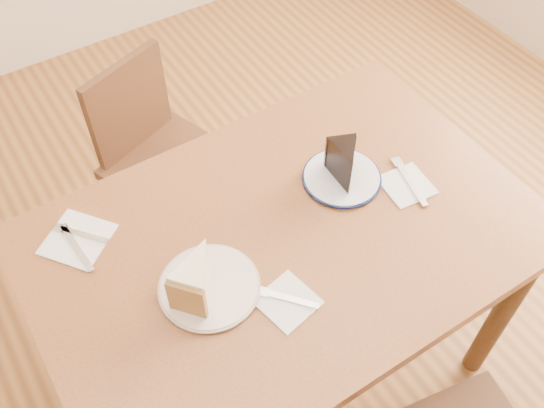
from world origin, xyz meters
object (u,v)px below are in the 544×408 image
Objects in this scene: table at (285,257)px; plate_cream at (209,287)px; chair_far at (162,157)px; carrot_cake at (198,276)px; plate_navy at (342,178)px; chocolate_cake at (345,166)px.

plate_cream reaches higher than table.
chair_far is 0.84m from carrot_cake.
plate_cream is 1.13× the size of plate_navy.
plate_navy is 0.06m from chocolate_cake.
carrot_cake is at bearing -168.51° from plate_navy.
table is at bearing 8.37° from plate_cream.
plate_cream is at bearing 34.25° from chocolate_cake.
carrot_cake reaches higher than plate_navy.
carrot_cake is (-0.46, -0.09, 0.05)m from plate_navy.
plate_cream is 1.89× the size of carrot_cake.
carrot_cake is at bearing 160.95° from plate_cream.
chocolate_cake reaches higher than plate_cream.
chocolate_cake is at bearing 14.98° from table.
carrot_cake is (-0.21, -0.72, 0.39)m from chair_far.
chair_far is at bearing 93.42° from table.
table is 0.27m from chocolate_cake.
plate_navy is 1.89× the size of chocolate_cake.
plate_cream is (-0.19, -0.73, 0.34)m from chair_far.
chair_far is (-0.04, 0.69, -0.23)m from table.
plate_navy is (0.44, 0.10, 0.00)m from plate_cream.
plate_navy is (0.22, 0.07, 0.10)m from table.
plate_navy is at bearing 12.79° from plate_cream.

